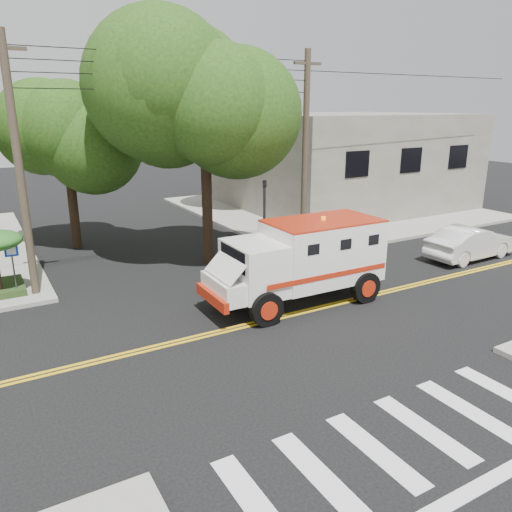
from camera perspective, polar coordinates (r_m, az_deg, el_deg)
ground at (r=15.96m, az=-0.52°, el=-7.81°), size 100.00×100.00×0.00m
sidewalk_ne at (r=33.94m, az=8.24°, el=5.48°), size 17.00×17.00×0.15m
building_right at (r=34.80m, az=9.93°, el=10.81°), size 14.00×12.00×6.00m
utility_pole_left at (r=18.84m, az=-25.40°, el=8.66°), size 0.28×0.28×9.00m
utility_pole_right at (r=23.23m, az=5.63°, el=11.43°), size 0.28×0.28×9.00m
tree_main at (r=20.92m, az=-4.49°, el=18.27°), size 6.08×5.70×9.85m
tree_left at (r=24.85m, az=-20.20°, el=13.70°), size 4.48×4.20×7.70m
tree_right at (r=32.59m, az=-0.60°, el=15.84°), size 4.80×4.50×8.20m
traffic_signal at (r=21.72m, az=0.96°, el=5.06°), size 0.15×0.18×3.60m
accessibility_sign at (r=19.58m, az=-26.04°, el=-0.60°), size 0.45×0.10×2.02m
armored_truck at (r=17.27m, az=5.36°, el=-0.16°), size 6.34×2.64×2.87m
parked_sedan at (r=24.40m, az=23.31°, el=1.41°), size 4.56×1.70×1.49m
pedestrian_a at (r=22.80m, az=4.75°, el=2.47°), size 0.75×0.64×1.75m
pedestrian_b at (r=22.83m, az=4.75°, el=2.21°), size 0.75×0.59×1.53m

